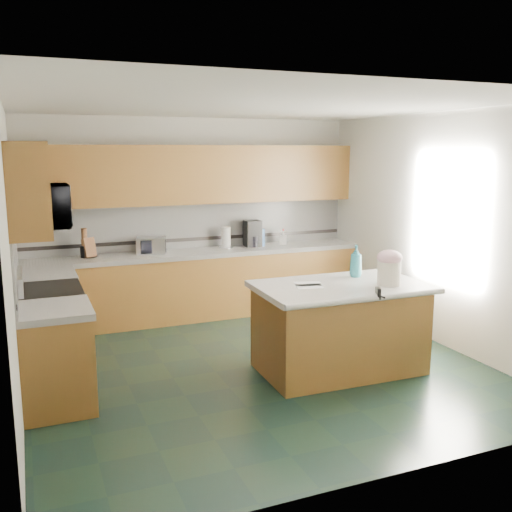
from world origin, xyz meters
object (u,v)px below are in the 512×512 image
toaster_oven (151,245)px  coffee_maker (253,233)px  island_base (339,330)px  island_top (341,287)px  knife_block (89,248)px  treat_jar (389,273)px  soap_bottle_island (356,261)px

toaster_oven → coffee_maker: coffee_maker is taller
island_base → coffee_maker: coffee_maker is taller
island_top → knife_block: bearing=132.9°
island_top → knife_block: (-2.20, 2.48, 0.15)m
toaster_oven → coffee_maker: size_ratio=1.01×
island_top → treat_jar: size_ratio=7.04×
island_base → knife_block: 3.38m
soap_bottle_island → toaster_oven: (-1.73, 2.24, -0.06)m
treat_jar → soap_bottle_island: bearing=93.3°
island_top → treat_jar: bearing=-25.0°
soap_bottle_island → coffee_maker: 2.29m
island_top → toaster_oven: toaster_oven is taller
island_base → soap_bottle_island: (0.33, 0.24, 0.66)m
knife_block → island_top: bearing=-62.7°
island_base → soap_bottle_island: bearing=37.5°
island_top → soap_bottle_island: size_ratio=5.03×
island_base → coffee_maker: 2.60m
treat_jar → knife_block: knife_block is taller
island_top → coffee_maker: (0.04, 2.51, 0.21)m
soap_bottle_island → coffee_maker: (-0.28, 2.27, 0.01)m
soap_bottle_island → toaster_oven: bearing=152.5°
island_base → coffee_maker: size_ratio=4.38×
island_base → toaster_oven: toaster_oven is taller
island_top → knife_block: size_ratio=6.90×
treat_jar → coffee_maker: 2.75m
island_top → toaster_oven: bearing=120.9°
island_top → coffee_maker: coffee_maker is taller
soap_bottle_island → knife_block: bearing=163.3°
island_top → soap_bottle_island: bearing=37.5°
knife_block → coffee_maker: 2.25m
toaster_oven → coffee_maker: 1.45m
knife_block → island_base: bearing=-62.7°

